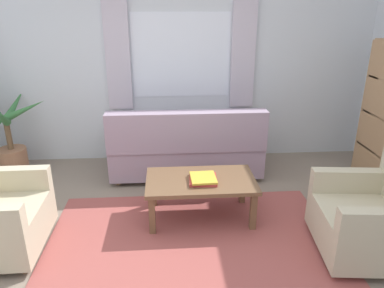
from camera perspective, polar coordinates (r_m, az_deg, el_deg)
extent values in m
plane|color=gray|center=(3.43, 0.19, -16.26)|extent=(6.24, 6.24, 0.00)
cube|color=silver|center=(5.05, -1.74, 12.16)|extent=(5.32, 0.12, 2.60)
cube|color=white|center=(4.96, -1.73, 13.76)|extent=(1.30, 0.01, 1.10)
cube|color=silver|center=(4.97, -11.59, 13.36)|extent=(0.32, 0.06, 1.40)
cube|color=silver|center=(5.04, 8.04, 13.68)|extent=(0.32, 0.06, 1.40)
cube|color=#9E4C47|center=(3.43, 0.19, -16.18)|extent=(2.70, 2.00, 0.01)
cube|color=#998499|center=(4.74, -0.98, -1.66)|extent=(1.90, 0.80, 0.38)
cube|color=#998499|center=(4.29, -0.78, 1.99)|extent=(1.90, 0.20, 0.48)
cube|color=#998499|center=(4.75, 9.54, 2.10)|extent=(0.16, 0.80, 0.24)
cube|color=#998499|center=(4.67, -11.74, 1.59)|extent=(0.16, 0.80, 0.24)
cylinder|color=brown|center=(5.21, 8.23, -2.35)|extent=(0.06, 0.06, 0.06)
cylinder|color=brown|center=(5.13, -10.68, -2.87)|extent=(0.06, 0.06, 0.06)
cylinder|color=brown|center=(4.68, 9.74, -5.25)|extent=(0.06, 0.06, 0.06)
cylinder|color=brown|center=(4.60, -11.45, -5.89)|extent=(0.06, 0.06, 0.06)
cube|color=#BCB293|center=(3.89, -27.11, -4.92)|extent=(0.80, 0.13, 0.22)
cylinder|color=brown|center=(3.47, -24.81, -17.47)|extent=(0.05, 0.05, 0.06)
cylinder|color=brown|center=(3.99, -21.68, -11.53)|extent=(0.05, 0.05, 0.06)
cube|color=#BCB293|center=(3.61, 25.53, -11.93)|extent=(0.88, 0.92, 0.36)
cube|color=#BCB293|center=(3.76, 24.17, -5.27)|extent=(0.81, 0.20, 0.22)
cylinder|color=brown|center=(3.87, 18.68, -12.16)|extent=(0.05, 0.05, 0.06)
cylinder|color=brown|center=(3.36, 21.96, -18.41)|extent=(0.05, 0.05, 0.06)
cylinder|color=brown|center=(4.10, 27.44, -11.57)|extent=(0.05, 0.05, 0.06)
cube|color=brown|center=(3.67, 1.39, -5.83)|extent=(1.10, 0.64, 0.04)
cube|color=brown|center=(3.54, -6.30, -11.13)|extent=(0.06, 0.06, 0.40)
cube|color=brown|center=(3.63, 9.60, -10.45)|extent=(0.06, 0.06, 0.40)
cube|color=brown|center=(3.99, -6.06, -7.16)|extent=(0.06, 0.06, 0.40)
cube|color=brown|center=(4.07, 7.94, -6.66)|extent=(0.06, 0.06, 0.40)
cube|color=#B23833|center=(3.62, 1.74, -5.60)|extent=(0.29, 0.30, 0.03)
cube|color=gold|center=(3.60, 1.78, -5.33)|extent=(0.26, 0.29, 0.02)
cylinder|color=#9E6B4C|center=(5.27, -26.28, -2.43)|extent=(0.36, 0.36, 0.35)
cylinder|color=brown|center=(5.16, -26.88, 1.04)|extent=(0.07, 0.07, 0.33)
cone|color=#38753D|center=(5.01, -24.73, 4.98)|extent=(0.51, 0.19, 0.29)
cone|color=#38753D|center=(5.30, -25.96, 5.86)|extent=(0.16, 0.56, 0.35)
cone|color=#38753D|center=(4.82, -27.90, 3.95)|extent=(0.19, 0.49, 0.39)
cube|color=#A87F56|center=(5.10, 26.61, 4.86)|extent=(0.30, 0.04, 1.70)
cube|color=#A87F56|center=(4.66, 27.79, 3.29)|extent=(0.02, 0.90, 1.70)
cube|color=#A87F56|center=(5.02, 27.54, -5.86)|extent=(0.30, 0.86, 0.02)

